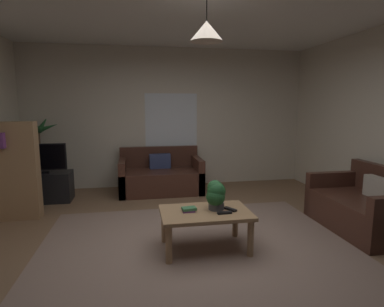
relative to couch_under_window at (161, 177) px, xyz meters
The scene contains 17 objects.
floor 2.44m from the couch_under_window, 84.76° to the right, with size 5.55×5.80×0.02m, color brown.
rug 2.63m from the couch_under_window, 85.16° to the right, with size 3.61×3.19×0.01m, color gray.
wall_back 1.23m from the couch_under_window, 67.02° to the left, with size 5.67×0.06×2.74m, color beige.
window_pane 1.18m from the couch_under_window, 61.60° to the left, with size 1.04×0.01×1.08m, color white.
couch_under_window is the anchor object (origin of this frame).
couch_right_side 3.39m from the couch_under_window, 42.49° to the right, with size 0.86×1.37×0.82m.
coffee_table 2.50m from the couch_under_window, 82.97° to the right, with size 1.01×0.65×0.45m.
book_on_table_0 2.48m from the couch_under_window, 87.31° to the right, with size 0.13×0.10×0.02m, color #72387F.
book_on_table_1 2.48m from the couch_under_window, 87.15° to the right, with size 0.16×0.10×0.03m, color #387247.
remote_on_table_0 2.58m from the couch_under_window, 76.74° to the right, with size 0.05×0.16×0.02m, color black.
remote_on_table_1 2.66m from the couch_under_window, 79.27° to the right, with size 0.05×0.16×0.02m, color black.
potted_plant_on_table 2.52m from the couch_under_window, 79.98° to the right, with size 0.23×0.23×0.34m.
tv_stand 2.02m from the couch_under_window, behind, with size 0.90×0.44×0.50m, color black.
tv 2.08m from the couch_under_window, behind, with size 0.79×0.16×0.49m.
potted_palm_corner 2.20m from the couch_under_window, behind, with size 0.79×0.80×1.45m.
bookshelf_corner 2.47m from the couch_under_window, 154.03° to the right, with size 0.70×0.31×1.40m.
pendant_lamp 3.27m from the couch_under_window, 82.97° to the right, with size 0.35×0.35×0.46m.
Camera 1 is at (-0.66, -3.38, 1.63)m, focal length 29.30 mm.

